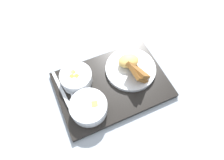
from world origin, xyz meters
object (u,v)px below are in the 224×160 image
at_px(knife, 64,96).
at_px(spoon, 72,94).
at_px(bowl_soup, 89,107).
at_px(plate_main, 131,68).
at_px(bowl_salad, 76,77).

distance_m(knife, spoon, 0.03).
xyz_separation_m(bowl_soup, plate_main, (0.23, 0.07, -0.01)).
relative_size(bowl_soup, plate_main, 0.66).
height_order(bowl_soup, knife, bowl_soup).
xyz_separation_m(bowl_salad, knife, (-0.07, -0.04, -0.02)).
height_order(bowl_soup, plate_main, plate_main).
distance_m(bowl_soup, plate_main, 0.24).
relative_size(plate_main, knife, 1.14).
bearing_deg(plate_main, knife, 173.80).
relative_size(bowl_salad, spoon, 0.84).
relative_size(bowl_salad, bowl_soup, 0.92).
bearing_deg(spoon, plate_main, -85.92).
bearing_deg(knife, plate_main, -95.22).
bearing_deg(bowl_soup, plate_main, 16.42).
bearing_deg(spoon, knife, 84.08).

